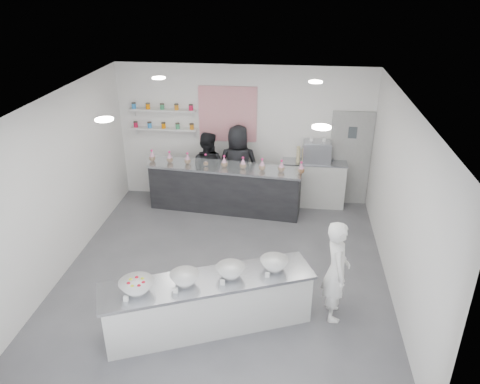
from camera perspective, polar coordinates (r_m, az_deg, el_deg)
name	(u,v)px	position (r m, az deg, el deg)	size (l,w,h in m)	color
floor	(225,272)	(8.24, -1.85, -9.69)	(6.00, 6.00, 0.00)	#515156
ceiling	(222,102)	(6.96, -2.20, 10.95)	(6.00, 6.00, 0.00)	white
back_wall	(244,135)	(10.24, 0.50, 7.01)	(5.50, 5.50, 0.00)	white
left_wall	(60,186)	(8.32, -21.10, 0.73)	(6.00, 6.00, 0.00)	white
right_wall	(400,203)	(7.59, 18.98, -1.29)	(6.00, 6.00, 0.00)	white
back_door	(350,159)	(10.38, 13.22, 3.95)	(0.88, 0.04, 2.10)	gray
pattern_panel	(228,114)	(10.12, -1.51, 9.46)	(1.25, 0.03, 1.20)	#CB2D46
jar_shelf_lower	(164,129)	(10.44, -9.24, 7.63)	(1.45, 0.22, 0.04)	silver
jar_shelf_upper	(163,110)	(10.32, -9.41, 9.85)	(1.45, 0.22, 0.04)	silver
preserve_jars	(163,117)	(10.34, -9.38, 9.07)	(1.45, 0.10, 0.56)	#C4133B
downlight_0	(104,119)	(6.41, -16.22, 8.49)	(0.24, 0.24, 0.02)	white
downlight_1	(322,127)	(5.93, 9.91, 7.80)	(0.24, 0.24, 0.02)	white
downlight_2	(159,78)	(8.79, -9.88, 13.54)	(0.24, 0.24, 0.02)	white
downlight_3	(316,82)	(8.44, 9.20, 13.12)	(0.24, 0.24, 0.02)	white
prep_counter	(209,303)	(6.91, -3.81, -13.41)	(3.01, 0.68, 0.82)	silver
back_bar	(225,189)	(10.00, -1.88, 0.38)	(3.25, 0.59, 1.01)	black
sneeze_guard	(221,166)	(9.49, -2.35, 3.17)	(3.20, 0.01, 0.27)	white
espresso_ledge	(313,184)	(10.35, 8.90, 1.02)	(1.38, 0.44, 1.02)	silver
espresso_machine	(317,152)	(10.07, 9.35, 4.82)	(0.59, 0.40, 0.45)	#93969E
cup_stacks	(301,155)	(10.09, 7.45, 4.55)	(0.24, 0.24, 0.31)	tan
prep_bowls	(208,275)	(6.61, -3.94, -10.08)	(2.36, 0.51, 0.17)	white
label_cards	(186,299)	(6.30, -6.58, -12.83)	(2.01, 0.04, 0.07)	white
cookie_bags	(224,161)	(9.75, -1.94, 3.75)	(3.34, 0.14, 0.26)	#FF99CE
woman_prep	(336,271)	(7.01, 11.66, -9.39)	(0.58, 0.38, 1.59)	white
staff_left	(207,169)	(10.16, -4.01, 2.80)	(0.81, 0.63, 1.67)	black
staff_right	(238,167)	(10.08, -0.22, 3.13)	(0.89, 0.58, 1.82)	black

